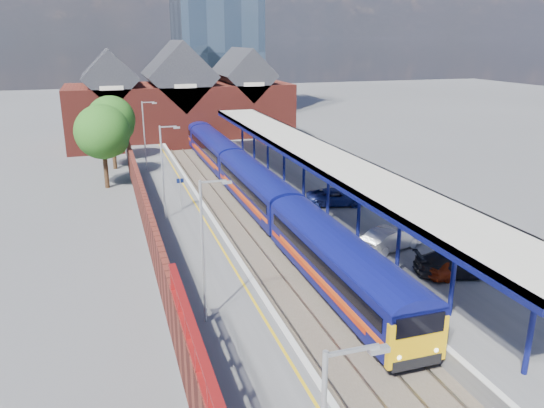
# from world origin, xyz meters

# --- Properties ---
(ground) EXTENTS (240.00, 240.00, 0.00)m
(ground) POSITION_xyz_m (0.00, 30.00, 0.00)
(ground) COLOR #5B5B5E
(ground) RESTS_ON ground
(ballast_bed) EXTENTS (6.00, 76.00, 0.06)m
(ballast_bed) POSITION_xyz_m (0.00, 20.00, 0.03)
(ballast_bed) COLOR #473D33
(ballast_bed) RESTS_ON ground
(rails) EXTENTS (4.51, 76.00, 0.14)m
(rails) POSITION_xyz_m (0.00, 20.00, 0.12)
(rails) COLOR slate
(rails) RESTS_ON ground
(left_platform) EXTENTS (5.00, 76.00, 1.00)m
(left_platform) POSITION_xyz_m (-5.50, 20.00, 0.50)
(left_platform) COLOR #565659
(left_platform) RESTS_ON ground
(right_platform) EXTENTS (6.00, 76.00, 1.00)m
(right_platform) POSITION_xyz_m (6.00, 20.00, 0.50)
(right_platform) COLOR #565659
(right_platform) RESTS_ON ground
(coping_left) EXTENTS (0.30, 76.00, 0.05)m
(coping_left) POSITION_xyz_m (-3.15, 20.00, 1.02)
(coping_left) COLOR silver
(coping_left) RESTS_ON left_platform
(coping_right) EXTENTS (0.30, 76.00, 0.05)m
(coping_right) POSITION_xyz_m (3.15, 20.00, 1.02)
(coping_right) COLOR silver
(coping_right) RESTS_ON right_platform
(yellow_line) EXTENTS (0.14, 76.00, 0.01)m
(yellow_line) POSITION_xyz_m (-3.75, 20.00, 1.01)
(yellow_line) COLOR yellow
(yellow_line) RESTS_ON left_platform
(train) EXTENTS (2.89, 65.91, 3.45)m
(train) POSITION_xyz_m (1.49, 33.11, 2.12)
(train) COLOR #0D115E
(train) RESTS_ON ground
(canopy) EXTENTS (4.50, 52.00, 4.48)m
(canopy) POSITION_xyz_m (5.48, 21.95, 5.25)
(canopy) COLOR #0E1355
(canopy) RESTS_ON right_platform
(lamp_post_b) EXTENTS (1.48, 0.18, 7.00)m
(lamp_post_b) POSITION_xyz_m (-6.36, 6.00, 4.99)
(lamp_post_b) COLOR #A5A8AA
(lamp_post_b) RESTS_ON left_platform
(lamp_post_c) EXTENTS (1.48, 0.18, 7.00)m
(lamp_post_c) POSITION_xyz_m (-6.36, 22.00, 4.99)
(lamp_post_c) COLOR #A5A8AA
(lamp_post_c) RESTS_ON left_platform
(lamp_post_d) EXTENTS (1.48, 0.18, 7.00)m
(lamp_post_d) POSITION_xyz_m (-6.36, 38.00, 4.99)
(lamp_post_d) COLOR #A5A8AA
(lamp_post_d) RESTS_ON left_platform
(platform_sign) EXTENTS (0.55, 0.08, 2.50)m
(platform_sign) POSITION_xyz_m (-5.00, 24.00, 2.69)
(platform_sign) COLOR #A5A8AA
(platform_sign) RESTS_ON left_platform
(brick_wall) EXTENTS (0.35, 50.00, 3.86)m
(brick_wall) POSITION_xyz_m (-8.10, 13.54, 2.45)
(brick_wall) COLOR maroon
(brick_wall) RESTS_ON left_platform
(station_building) EXTENTS (30.00, 12.12, 13.78)m
(station_building) POSITION_xyz_m (0.00, 58.00, 5.45)
(station_building) COLOR maroon
(station_building) RESTS_ON ground
(glass_tower) EXTENTS (14.20, 14.20, 40.30)m
(glass_tower) POSITION_xyz_m (10.00, 80.00, 20.20)
(glass_tower) COLOR #47607B
(glass_tower) RESTS_ON ground
(tree_near) EXTENTS (5.20, 5.20, 8.10)m
(tree_near) POSITION_xyz_m (-10.35, 35.91, 5.35)
(tree_near) COLOR #382314
(tree_near) RESTS_ON ground
(tree_far) EXTENTS (5.20, 5.20, 8.10)m
(tree_far) POSITION_xyz_m (-9.35, 43.91, 5.35)
(tree_far) COLOR #382314
(tree_far) RESTS_ON ground
(parked_car_red) EXTENTS (4.00, 2.46, 1.27)m
(parked_car_red) POSITION_xyz_m (7.87, 6.95, 1.64)
(parked_car_red) COLOR maroon
(parked_car_red) RESTS_ON right_platform
(parked_car_silver) EXTENTS (4.74, 2.83, 1.48)m
(parked_car_silver) POSITION_xyz_m (6.58, 11.40, 1.74)
(parked_car_silver) COLOR #B6B6BB
(parked_car_silver) RESTS_ON right_platform
(parked_car_dark) EXTENTS (5.18, 3.23, 1.40)m
(parked_car_dark) POSITION_xyz_m (8.14, 6.75, 1.70)
(parked_car_dark) COLOR black
(parked_car_dark) RESTS_ON right_platform
(parked_car_blue) EXTENTS (5.20, 3.32, 1.33)m
(parked_car_blue) POSITION_xyz_m (7.15, 21.22, 1.67)
(parked_car_blue) COLOR navy
(parked_car_blue) RESTS_ON right_platform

